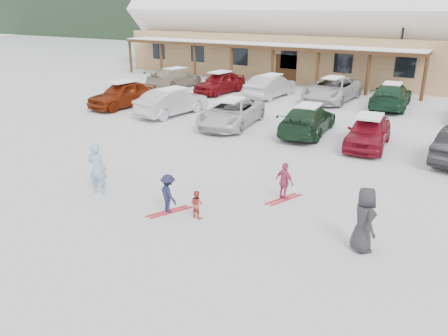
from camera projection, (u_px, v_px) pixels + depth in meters
The scene contains 21 objects.
ground at pixel (200, 206), 13.73m from camera, with size 160.00×160.00×0.00m, color silver.
day_lodge at pixel (289, 28), 39.15m from camera, with size 29.12×12.50×10.38m.
lamp_post at pixel (402, 36), 31.34m from camera, with size 0.50×0.25×6.80m.
conifer_0 at pixel (154, 7), 48.34m from camera, with size 4.40×4.40×10.20m.
adult_skier at pixel (97, 169), 14.37m from camera, with size 0.63×0.41×1.73m, color #8CACC9.
toddler_red at pixel (197, 204), 12.84m from camera, with size 0.41×0.32×0.85m, color #BA4135.
child_navy at pixel (168, 194), 13.08m from camera, with size 0.79×0.45×1.22m, color #1A1C3C.
skis_child_navy at pixel (169, 212), 13.29m from camera, with size 0.20×1.40×0.03m, color red.
child_magenta at pixel (285, 182), 13.92m from camera, with size 0.74×0.31×1.26m, color #B53A66.
skis_child_magenta at pixel (284, 199), 14.14m from camera, with size 0.20×1.40×0.03m, color red.
bystander_dark at pixel (364, 220), 10.96m from camera, with size 0.84×0.55×1.73m, color #28282A.
parked_car_0 at pixel (123, 94), 26.75m from camera, with size 1.84×4.58×1.56m, color maroon.
parked_car_1 at pixel (172, 102), 24.82m from camera, with size 1.59×4.55×1.50m, color #AEAEB4.
parked_car_2 at pixel (231, 113), 22.60m from camera, with size 2.29×4.97×1.38m, color silver.
parked_car_3 at pixel (308, 120), 21.19m from camera, with size 1.95×4.79×1.39m, color #16311E.
parked_car_4 at pixel (368, 132), 19.19m from camera, with size 1.65×4.10×1.40m, color maroon.
parked_car_7 at pixel (175, 78), 33.20m from camera, with size 2.02×4.96×1.44m, color gray.
parked_car_8 at pixel (220, 83), 30.96m from camera, with size 1.78×4.41×1.50m, color maroon.
parked_car_9 at pixel (271, 86), 29.59m from camera, with size 1.60×4.59×1.51m, color #A5A7AB.
parked_car_10 at pixel (332, 89), 28.37m from camera, with size 2.56×5.55×1.54m, color beige.
parked_car_11 at pixel (391, 96), 26.54m from camera, with size 2.08×5.11×1.48m, color #153824.
Camera 1 is at (7.04, -10.29, 5.92)m, focal length 35.00 mm.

